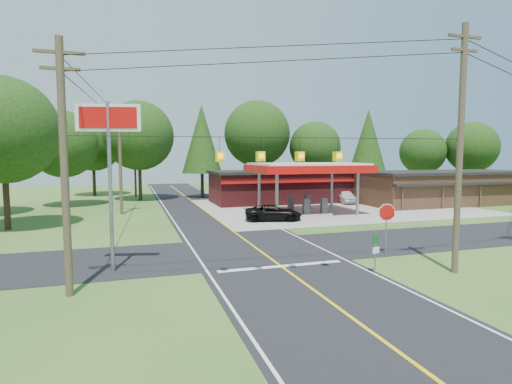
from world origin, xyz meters
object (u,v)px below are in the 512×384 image
object	(u,v)px
octagonal_stop_sign	(387,216)
suv_car	(273,213)
gas_canopy	(307,169)
sedan_car	(345,197)
big_stop_sign	(109,144)

from	to	relation	value
octagonal_stop_sign	suv_car	bearing A→B (deg)	98.80
gas_canopy	suv_car	xyz separation A→B (m)	(-4.50, -3.00, -3.59)
sedan_car	suv_car	bearing A→B (deg)	-133.08
suv_car	big_stop_sign	distance (m)	18.16
sedan_car	octagonal_stop_sign	bearing A→B (deg)	-105.54
big_stop_sign	octagonal_stop_sign	distance (m)	15.06
gas_canopy	suv_car	world-z (taller)	gas_canopy
big_stop_sign	octagonal_stop_sign	bearing A→B (deg)	-3.96
sedan_car	octagonal_stop_sign	xyz separation A→B (m)	(-10.49, -22.65, 1.42)
suv_car	sedan_car	xyz separation A→B (m)	(12.50, 9.63, 0.10)
big_stop_sign	sedan_car	bearing A→B (deg)	40.88
suv_car	sedan_car	distance (m)	15.78
gas_canopy	sedan_car	size ratio (longest dim) A/B	2.35
suv_car	big_stop_sign	bearing A→B (deg)	147.15
suv_car	gas_canopy	bearing A→B (deg)	-43.02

